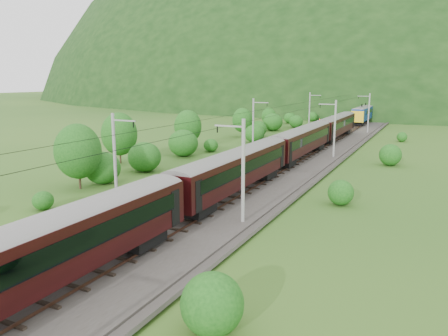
% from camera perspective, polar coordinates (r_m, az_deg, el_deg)
% --- Properties ---
extents(ground, '(600.00, 600.00, 0.00)m').
position_cam_1_polar(ground, '(37.18, -6.37, -6.05)').
color(ground, '#265119').
rests_on(ground, ground).
extents(railbed, '(14.00, 220.00, 0.30)m').
position_cam_1_polar(railbed, '(45.55, 0.39, -2.47)').
color(railbed, '#38332D').
rests_on(railbed, ground).
extents(track_left, '(2.40, 220.00, 0.27)m').
position_cam_1_polar(track_left, '(46.56, -2.27, -1.89)').
color(track_left, brown).
rests_on(track_left, railbed).
extents(track_right, '(2.40, 220.00, 0.27)m').
position_cam_1_polar(track_right, '(44.53, 3.17, -2.53)').
color(track_right, brown).
rests_on(track_right, railbed).
extents(catenary_left, '(2.54, 192.28, 8.00)m').
position_cam_1_polar(catenary_left, '(67.11, 3.89, 5.82)').
color(catenary_left, gray).
rests_on(catenary_left, railbed).
extents(catenary_right, '(2.54, 192.28, 8.00)m').
position_cam_1_polar(catenary_right, '(63.51, 14.20, 5.17)').
color(catenary_right, gray).
rests_on(catenary_right, railbed).
extents(overhead_wires, '(4.83, 198.00, 0.03)m').
position_cam_1_polar(overhead_wires, '(44.37, 0.40, 6.26)').
color(overhead_wires, black).
rests_on(overhead_wires, ground).
extents(mountain_main, '(504.00, 360.00, 244.00)m').
position_cam_1_polar(mountain_main, '(290.63, 22.64, 8.50)').
color(mountain_main, black).
rests_on(mountain_main, ground).
extents(mountain_ridge, '(336.00, 280.00, 132.00)m').
position_cam_1_polar(mountain_ridge, '(358.14, 3.35, 9.78)').
color(mountain_ridge, black).
rests_on(mountain_ridge, ground).
extents(train, '(2.88, 138.99, 5.00)m').
position_cam_1_polar(train, '(51.02, 6.63, 2.73)').
color(train, black).
rests_on(train, ground).
extents(hazard_post_near, '(0.14, 0.14, 1.35)m').
position_cam_1_polar(hazard_post_near, '(74.41, 10.94, 3.47)').
color(hazard_post_near, red).
rests_on(hazard_post_near, railbed).
extents(hazard_post_far, '(0.16, 0.16, 1.47)m').
position_cam_1_polar(hazard_post_far, '(84.93, 13.27, 4.40)').
color(hazard_post_far, red).
rests_on(hazard_post_far, railbed).
extents(signal, '(0.23, 0.23, 2.10)m').
position_cam_1_polar(signal, '(100.21, 12.36, 5.78)').
color(signal, black).
rests_on(signal, railbed).
extents(vegetation_left, '(12.98, 148.49, 6.86)m').
position_cam_1_polar(vegetation_left, '(64.06, -5.89, 3.75)').
color(vegetation_left, '#174C14').
rests_on(vegetation_left, ground).
extents(vegetation_right, '(5.87, 96.78, 2.58)m').
position_cam_1_polar(vegetation_right, '(34.31, 13.68, -5.76)').
color(vegetation_right, '#174C14').
rests_on(vegetation_right, ground).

